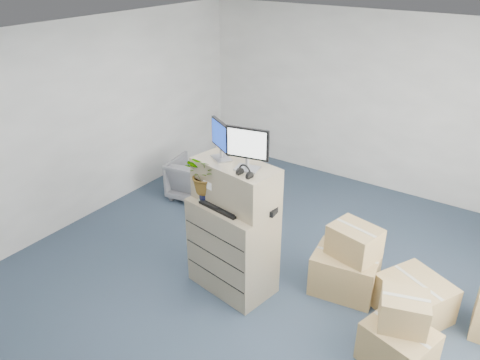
# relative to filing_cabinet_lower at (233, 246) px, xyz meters

# --- Properties ---
(ground) EXTENTS (7.00, 7.00, 0.00)m
(ground) POSITION_rel_filing_cabinet_lower_xyz_m (0.26, -0.02, -0.55)
(ground) COLOR #253443
(ground) RESTS_ON ground
(wall_back) EXTENTS (6.00, 0.02, 2.80)m
(wall_back) POSITION_rel_filing_cabinet_lower_xyz_m (0.26, 3.49, 0.85)
(wall_back) COLOR #BAB9B1
(wall_back) RESTS_ON ground
(filing_cabinet_lower) EXTENTS (1.02, 0.72, 1.10)m
(filing_cabinet_lower) POSITION_rel_filing_cabinet_lower_xyz_m (0.00, 0.00, 0.00)
(filing_cabinet_lower) COLOR tan
(filing_cabinet_lower) RESTS_ON ground
(filing_cabinet_upper) EXTENTS (1.01, 0.62, 0.47)m
(filing_cabinet_upper) POSITION_rel_filing_cabinet_lower_xyz_m (0.01, 0.05, 0.78)
(filing_cabinet_upper) COLOR tan
(filing_cabinet_upper) RESTS_ON filing_cabinet_lower
(monitor_left) EXTENTS (0.38, 0.25, 0.42)m
(monitor_left) POSITION_rel_filing_cabinet_lower_xyz_m (-0.19, 0.07, 1.26)
(monitor_left) COLOR #99999E
(monitor_left) RESTS_ON filing_cabinet_upper
(monitor_right) EXTENTS (0.45, 0.22, 0.45)m
(monitor_right) POSITION_rel_filing_cabinet_lower_xyz_m (0.19, 0.01, 1.27)
(monitor_right) COLOR #99999E
(monitor_right) RESTS_ON filing_cabinet_upper
(headphones) EXTENTS (0.16, 0.04, 0.16)m
(headphones) POSITION_rel_filing_cabinet_lower_xyz_m (0.25, -0.14, 1.06)
(headphones) COLOR black
(headphones) RESTS_ON filing_cabinet_upper
(keyboard) EXTENTS (0.55, 0.29, 0.03)m
(keyboard) POSITION_rel_filing_cabinet_lower_xyz_m (-0.04, -0.12, 0.56)
(keyboard) COLOR black
(keyboard) RESTS_ON filing_cabinet_lower
(mouse) EXTENTS (0.12, 0.09, 0.04)m
(mouse) POSITION_rel_filing_cabinet_lower_xyz_m (0.28, -0.15, 0.57)
(mouse) COLOR silver
(mouse) RESTS_ON filing_cabinet_lower
(water_bottle) EXTENTS (0.09, 0.09, 0.30)m
(water_bottle) POSITION_rel_filing_cabinet_lower_xyz_m (0.14, 0.06, 0.70)
(water_bottle) COLOR gray
(water_bottle) RESTS_ON filing_cabinet_lower
(phone_dock) EXTENTS (0.07, 0.06, 0.13)m
(phone_dock) POSITION_rel_filing_cabinet_lower_xyz_m (-0.06, 0.07, 0.59)
(phone_dock) COLOR silver
(phone_dock) RESTS_ON filing_cabinet_lower
(external_drive) EXTENTS (0.24, 0.19, 0.07)m
(external_drive) POSITION_rel_filing_cabinet_lower_xyz_m (0.39, 0.07, 0.58)
(external_drive) COLOR black
(external_drive) RESTS_ON filing_cabinet_lower
(tissue_box) EXTENTS (0.25, 0.14, 0.09)m
(tissue_box) POSITION_rel_filing_cabinet_lower_xyz_m (0.33, 0.05, 0.66)
(tissue_box) COLOR #3F89D7
(tissue_box) RESTS_ON external_drive
(potted_plant) EXTENTS (0.47, 0.50, 0.44)m
(potted_plant) POSITION_rel_filing_cabinet_lower_xyz_m (-0.30, -0.07, 0.80)
(potted_plant) COLOR #AEC59F
(potted_plant) RESTS_ON filing_cabinet_lower
(office_chair) EXTENTS (0.78, 0.74, 0.70)m
(office_chair) POSITION_rel_filing_cabinet_lower_xyz_m (-1.78, 1.45, -0.20)
(office_chair) COLOR slate
(office_chair) RESTS_ON ground
(cardboard_boxes) EXTENTS (2.55, 1.60, 0.85)m
(cardboard_boxes) POSITION_rel_filing_cabinet_lower_xyz_m (1.93, 0.58, -0.24)
(cardboard_boxes) COLOR #A1864E
(cardboard_boxes) RESTS_ON ground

